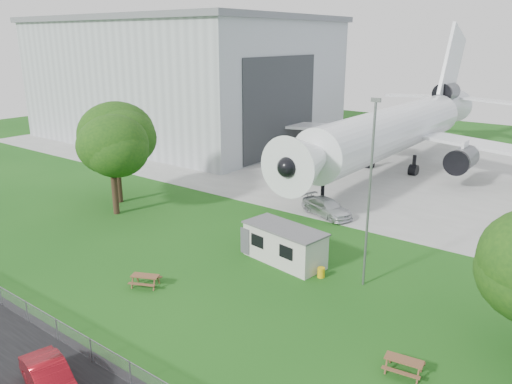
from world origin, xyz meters
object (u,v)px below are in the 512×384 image
Objects in this scene: hangar at (183,78)px; car_centre_sedan at (50,380)px; picnic_west at (146,286)px; picnic_east at (403,373)px; site_cabin at (285,244)px; airliner at (397,127)px.

car_centre_sedan is (39.54, -48.04, -8.67)m from hangar.
hangar reaches higher than picnic_west.
car_centre_sedan is (-12.17, -11.08, 0.74)m from picnic_east.
picnic_east is 16.47m from car_centre_sedan.
hangar is at bearing 53.12° from car_centre_sedan.
hangar is at bearing 143.19° from site_cabin.
airliner is 10.68× the size of car_centre_sedan.
hangar is 6.22× the size of site_cabin.
picnic_west is (-1.00, -38.44, -5.27)m from airliner.
airliner is 48.25m from car_centre_sedan.
site_cabin reaches higher than car_centre_sedan.
picnic_west and picnic_east have the same top height.
picnic_west is at bearing 39.44° from car_centre_sedan.
picnic_east is (11.64, -6.98, -1.31)m from site_cabin.
picnic_east is at bearing -35.56° from hangar.
site_cabin is at bearing 140.36° from picnic_east.
site_cabin is 1.55× the size of car_centre_sedan.
picnic_east is at bearing -34.02° from car_centre_sedan.
car_centre_sedan is at bearing -89.58° from picnic_west.
site_cabin is 3.84× the size of picnic_east.
airliner is 30.38m from site_cabin.
picnic_east is (15.73, -36.82, -5.27)m from airliner.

